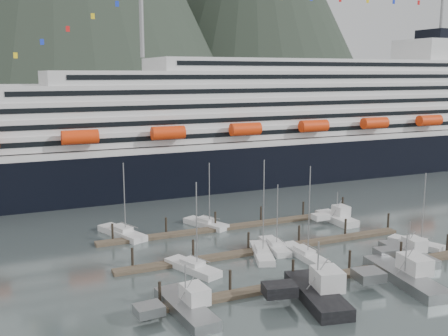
{
  "coord_description": "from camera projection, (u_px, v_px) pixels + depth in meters",
  "views": [
    {
      "loc": [
        -42.3,
        -64.36,
        26.89
      ],
      "look_at": [
        -4.18,
        22.0,
        9.66
      ],
      "focal_mm": 42.0,
      "sensor_mm": 36.0,
      "label": 1
    }
  ],
  "objects": [
    {
      "name": "sailboat_e",
      "position": [
        122.0,
        233.0,
        87.45
      ],
      "size": [
        6.44,
        11.06,
        13.03
      ],
      "rotation": [
        0.0,
        0.0,
        1.93
      ],
      "color": "silver",
      "rests_on": "ground"
    },
    {
      "name": "dock_near",
      "position": [
        317.0,
        279.0,
        68.59
      ],
      "size": [
        48.18,
        2.28,
        3.2
      ],
      "color": "#41372A",
      "rests_on": "ground"
    },
    {
      "name": "dock_mid",
      "position": [
        269.0,
        249.0,
        80.29
      ],
      "size": [
        48.18,
        2.28,
        3.2
      ],
      "color": "#41372A",
      "rests_on": "ground"
    },
    {
      "name": "cruise_ship",
      "position": [
        292.0,
        129.0,
        138.77
      ],
      "size": [
        210.0,
        30.4,
        50.3
      ],
      "color": "black",
      "rests_on": "ground"
    },
    {
      "name": "sailboat_c",
      "position": [
        275.0,
        247.0,
        80.91
      ],
      "size": [
        3.62,
        8.85,
        10.79
      ],
      "rotation": [
        0.0,
        0.0,
        1.42
      ],
      "color": "silver",
      "rests_on": "ground"
    },
    {
      "name": "trawler_b",
      "position": [
        316.0,
        293.0,
        62.53
      ],
      "size": [
        10.02,
        12.99,
        8.12
      ],
      "rotation": [
        0.0,
        0.0,
        1.37
      ],
      "color": "black",
      "rests_on": "ground"
    },
    {
      "name": "ground",
      "position": [
        307.0,
        252.0,
        79.55
      ],
      "size": [
        1600.0,
        1600.0,
        0.0
      ],
      "primitive_type": "plane",
      "color": "#495655",
      "rests_on": "ground"
    },
    {
      "name": "sailboat_f",
      "position": [
        206.0,
        224.0,
        92.85
      ],
      "size": [
        6.06,
        9.27,
        12.01
      ],
      "rotation": [
        0.0,
        0.0,
        1.99
      ],
      "color": "silver",
      "rests_on": "ground"
    },
    {
      "name": "trawler_c",
      "position": [
        404.0,
        276.0,
        67.89
      ],
      "size": [
        10.33,
        14.53,
        7.25
      ],
      "rotation": [
        0.0,
        0.0,
        1.45
      ],
      "color": "gray",
      "rests_on": "ground"
    },
    {
      "name": "trawler_d",
      "position": [
        407.0,
        253.0,
        76.82
      ],
      "size": [
        7.86,
        10.6,
        6.13
      ],
      "rotation": [
        0.0,
        0.0,
        1.48
      ],
      "color": "gray",
      "rests_on": "ground"
    },
    {
      "name": "sailboat_h",
      "position": [
        416.0,
        244.0,
        82.16
      ],
      "size": [
        5.34,
        8.67,
        12.26
      ],
      "rotation": [
        0.0,
        0.0,
        1.95
      ],
      "color": "silver",
      "rests_on": "ground"
    },
    {
      "name": "sailboat_d",
      "position": [
        304.0,
        255.0,
        77.33
      ],
      "size": [
        2.39,
        10.11,
        14.23
      ],
      "rotation": [
        0.0,
        0.0,
        1.57
      ],
      "color": "silver",
      "rests_on": "ground"
    },
    {
      "name": "sailboat_b",
      "position": [
        262.0,
        253.0,
        77.86
      ],
      "size": [
        5.35,
        9.71,
        15.1
      ],
      "rotation": [
        0.0,
        0.0,
        1.24
      ],
      "color": "silver",
      "rests_on": "ground"
    },
    {
      "name": "sailboat_a",
      "position": [
        193.0,
        268.0,
        71.99
      ],
      "size": [
        5.73,
        9.47,
        13.09
      ],
      "rotation": [
        0.0,
        0.0,
        1.94
      ],
      "color": "silver",
      "rests_on": "ground"
    },
    {
      "name": "trawler_e",
      "position": [
        336.0,
        217.0,
        95.66
      ],
      "size": [
        7.15,
        9.39,
        6.03
      ],
      "rotation": [
        0.0,
        0.0,
        1.58
      ],
      "color": "silver",
      "rests_on": "ground"
    },
    {
      "name": "dock_far",
      "position": [
        234.0,
        226.0,
        91.99
      ],
      "size": [
        48.18,
        2.28,
        3.2
      ],
      "color": "#41372A",
      "rests_on": "ground"
    },
    {
      "name": "trawler_a",
      "position": [
        185.0,
        306.0,
        59.18
      ],
      "size": [
        8.55,
        11.82,
        6.34
      ],
      "rotation": [
        0.0,
        0.0,
        1.65
      ],
      "color": "gray",
      "rests_on": "ground"
    }
  ]
}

